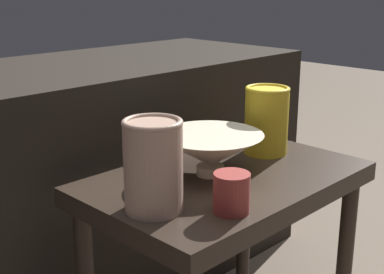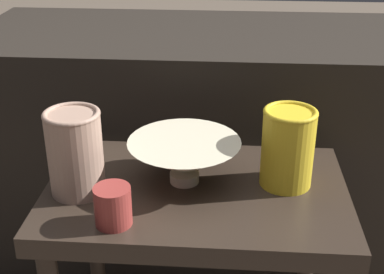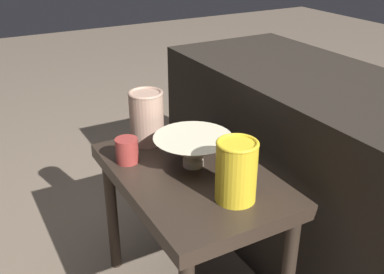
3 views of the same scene
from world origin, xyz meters
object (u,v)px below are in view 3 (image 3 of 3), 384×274
(bowl, at_px, (193,148))
(cup, at_px, (127,150))
(vase_colorful_right, at_px, (236,170))
(vase_textured_left, at_px, (147,117))

(bowl, xyz_separation_m, cup, (-0.11, -0.15, -0.02))
(bowl, bearing_deg, vase_colorful_right, 2.21)
(vase_colorful_right, xyz_separation_m, cup, (-0.30, -0.16, -0.04))
(bowl, distance_m, vase_textured_left, 0.20)
(bowl, bearing_deg, vase_textured_left, -165.93)
(bowl, distance_m, vase_colorful_right, 0.20)
(bowl, relative_size, vase_colorful_right, 1.40)
(vase_colorful_right, bearing_deg, cup, -152.55)
(vase_colorful_right, bearing_deg, bowl, -177.79)
(vase_colorful_right, distance_m, cup, 0.34)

